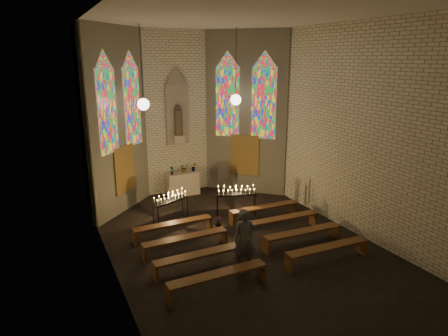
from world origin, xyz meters
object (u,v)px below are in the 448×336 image
at_px(votive_stand_left, 170,199).
at_px(votive_stand_right, 236,192).
at_px(visitor, 245,240).
at_px(altar, 183,184).
at_px(aisle_flower_pot, 218,223).

xyz_separation_m(votive_stand_left, votive_stand_right, (2.45, -0.44, 0.03)).
distance_m(votive_stand_left, visitor, 4.20).
relative_size(altar, votive_stand_left, 0.93).
bearing_deg(votive_stand_right, aisle_flower_pot, -128.43).
bearing_deg(visitor, altar, 97.55).
relative_size(altar, visitor, 0.77).
relative_size(altar, aisle_flower_pot, 3.52).
bearing_deg(altar, visitor, -95.19).
height_order(altar, votive_stand_right, votive_stand_right).
bearing_deg(votive_stand_left, altar, 40.08).
distance_m(aisle_flower_pot, visitor, 3.09).
xyz_separation_m(votive_stand_right, visitor, (-1.62, -3.67, -0.05)).
bearing_deg(visitor, aisle_flower_pot, 92.37).
height_order(votive_stand_left, votive_stand_right, votive_stand_right).
bearing_deg(votive_stand_right, votive_stand_left, -172.35).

